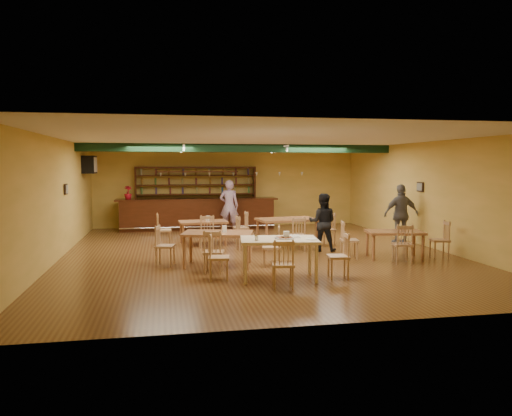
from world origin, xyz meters
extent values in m
plane|color=brown|center=(0.00, 0.00, 0.00)|extent=(12.00, 12.00, 0.00)
cube|color=black|center=(0.00, 2.80, 2.87)|extent=(10.00, 0.30, 0.25)
cube|color=white|center=(-1.80, 3.40, 2.94)|extent=(0.05, 2.50, 0.05)
cube|color=white|center=(1.40, 3.40, 2.94)|extent=(0.05, 2.50, 0.05)
cube|color=white|center=(-4.80, 4.20, 2.35)|extent=(0.34, 0.70, 0.48)
cube|color=black|center=(-4.97, 1.00, 1.70)|extent=(0.04, 0.34, 0.28)
cube|color=black|center=(4.97, 0.50, 1.70)|extent=(0.04, 0.34, 0.28)
cube|color=#37190B|center=(-1.21, 5.15, 0.56)|extent=(5.79, 0.85, 1.13)
cube|color=#37190B|center=(-1.21, 5.78, 1.14)|extent=(4.48, 0.40, 2.28)
imported|color=#B0101F|center=(-3.65, 5.15, 1.37)|extent=(0.34, 0.34, 0.47)
cube|color=#955B35|center=(-1.29, 1.71, 0.35)|extent=(1.44, 0.91, 0.70)
cube|color=#955B35|center=(1.01, 0.77, 0.41)|extent=(1.75, 1.17, 0.82)
cube|color=#955B35|center=(-1.21, -1.50, 0.40)|extent=(1.77, 1.31, 0.79)
cube|color=#955B35|center=(3.26, -1.36, 0.34)|extent=(1.50, 1.06, 0.69)
cube|color=beige|center=(-0.12, -3.03, 0.42)|extent=(1.69, 1.21, 0.84)
cylinder|color=silver|center=(-0.01, -3.03, 0.84)|extent=(0.47, 0.47, 0.01)
cylinder|color=#EAE5C6|center=(-0.62, -3.20, 0.89)|extent=(0.08, 0.08, 0.11)
cube|color=white|center=(0.27, -2.81, 0.85)|extent=(0.23, 0.19, 0.03)
cube|color=silver|center=(0.16, -2.97, 0.85)|extent=(0.33, 0.21, 0.00)
cylinder|color=white|center=(0.49, -3.25, 0.84)|extent=(0.25, 0.25, 0.01)
imported|color=#874699|center=(-0.17, 4.33, 0.91)|extent=(0.73, 0.54, 1.82)
imported|color=black|center=(1.81, -0.03, 0.79)|extent=(0.93, 0.83, 1.57)
imported|color=slate|center=(4.46, 0.64, 0.89)|extent=(1.06, 0.49, 1.78)
camera|label=1|loc=(-2.45, -12.70, 2.33)|focal=34.44mm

